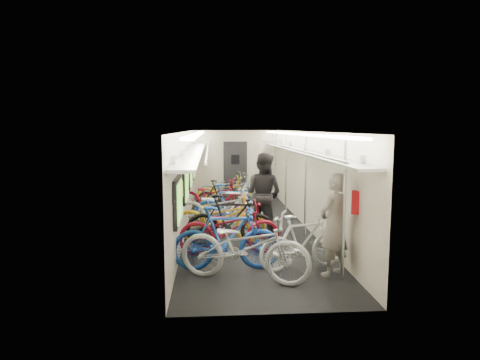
{
  "coord_description": "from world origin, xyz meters",
  "views": [
    {
      "loc": [
        -0.89,
        -10.44,
        2.49
      ],
      "look_at": [
        -0.14,
        0.48,
        1.15
      ],
      "focal_mm": 32.0,
      "sensor_mm": 36.0,
      "label": 1
    }
  ],
  "objects": [
    {
      "name": "train_car_shell",
      "position": [
        -0.36,
        0.71,
        1.66
      ],
      "size": [
        10.0,
        10.0,
        10.0
      ],
      "color": "black",
      "rests_on": "ground"
    },
    {
      "name": "bicycle_0",
      "position": [
        -0.36,
        -3.72,
        0.58
      ],
      "size": [
        2.33,
        1.51,
        1.15
      ],
      "primitive_type": "imported",
      "rotation": [
        0.0,
        0.0,
        1.2
      ],
      "color": "#B2B1B6",
      "rests_on": "ground"
    },
    {
      "name": "bicycle_1",
      "position": [
        -0.62,
        -3.16,
        0.57
      ],
      "size": [
        1.91,
        0.56,
        1.15
      ],
      "primitive_type": "imported",
      "rotation": [
        0.0,
        0.0,
        1.58
      ],
      "color": "#1A469F",
      "rests_on": "ground"
    },
    {
      "name": "bicycle_2",
      "position": [
        -0.52,
        -2.21,
        0.53
      ],
      "size": [
        2.06,
        0.84,
        1.06
      ],
      "primitive_type": "imported",
      "rotation": [
        0.0,
        0.0,
        1.64
      ],
      "color": "maroon",
      "rests_on": "ground"
    },
    {
      "name": "bicycle_3",
      "position": [
        -0.49,
        -1.71,
        0.56
      ],
      "size": [
        1.9,
        0.68,
        1.12
      ],
      "primitive_type": "imported",
      "rotation": [
        0.0,
        0.0,
        1.49
      ],
      "color": "black",
      "rests_on": "ground"
    },
    {
      "name": "bicycle_4",
      "position": [
        -0.69,
        -1.19,
        0.53
      ],
      "size": [
        2.1,
        1.08,
        1.05
      ],
      "primitive_type": "imported",
      "rotation": [
        0.0,
        0.0,
        1.37
      ],
      "color": "#EBA516",
      "rests_on": "ground"
    },
    {
      "name": "bicycle_5",
      "position": [
        -0.4,
        -0.04,
        0.55
      ],
      "size": [
        1.91,
        1.14,
        1.11
      ],
      "primitive_type": "imported",
      "rotation": [
        0.0,
        0.0,
        1.21
      ],
      "color": "white",
      "rests_on": "ground"
    },
    {
      "name": "bicycle_6",
      "position": [
        -0.69,
        -0.37,
        0.56
      ],
      "size": [
        2.27,
        1.37,
        1.12
      ],
      "primitive_type": "imported",
      "rotation": [
        0.0,
        0.0,
        1.26
      ],
      "color": "#B4B3B8",
      "rests_on": "ground"
    },
    {
      "name": "bicycle_7",
      "position": [
        -0.39,
        0.01,
        0.56
      ],
      "size": [
        1.87,
        0.54,
        1.12
      ],
      "primitive_type": "imported",
      "rotation": [
        0.0,
        0.0,
        1.58
      ],
      "color": "#1B4BA3",
      "rests_on": "ground"
    },
    {
      "name": "bicycle_8",
      "position": [
        -0.83,
        1.41,
        0.55
      ],
      "size": [
        2.22,
        1.27,
        1.1
      ],
      "primitive_type": "imported",
      "rotation": [
        0.0,
        0.0,
        1.3
      ],
      "color": "maroon",
      "rests_on": "ground"
    },
    {
      "name": "bicycle_9",
      "position": [
        -0.57,
        2.3,
        0.47
      ],
      "size": [
        1.62,
        0.79,
        0.94
      ],
      "primitive_type": "imported",
      "rotation": [
        0.0,
        0.0,
        1.81
      ],
      "color": "black",
      "rests_on": "ground"
    },
    {
      "name": "bicycle_10",
      "position": [
        -0.45,
        3.12,
        0.47
      ],
      "size": [
        1.89,
        0.97,
        0.94
      ],
      "primitive_type": "imported",
      "rotation": [
        0.0,
        0.0,
        1.77
      ],
      "color": "gold",
      "rests_on": "ground"
    },
    {
      "name": "bicycle_11",
      "position": [
        0.71,
        -3.22,
        0.5
      ],
      "size": [
        1.71,
        0.88,
        0.99
      ],
      "primitive_type": "imported",
      "rotation": [
        0.0,
        0.0,
        1.84
      ],
      "color": "white",
      "rests_on": "ground"
    },
    {
      "name": "bicycle_12",
      "position": [
        -0.27,
        3.02,
        0.5
      ],
      "size": [
        2.03,
        1.17,
        1.01
      ],
      "primitive_type": "imported",
      "rotation": [
        0.0,
        0.0,
        1.29
      ],
      "color": "slate",
      "rests_on": "ground"
    },
    {
      "name": "bicycle_14",
      "position": [
        -0.38,
        3.45,
        0.52
      ],
      "size": [
        2.1,
        1.2,
        1.04
      ],
      "primitive_type": "imported",
      "rotation": [
        0.0,
        0.0,
        1.84
      ],
      "color": "slate",
      "rests_on": "ground"
    },
    {
      "name": "passenger_near",
      "position": [
        1.17,
        -3.54,
        0.87
      ],
      "size": [
        0.76,
        0.71,
        1.75
      ],
      "primitive_type": "imported",
      "rotation": [
        0.0,
        0.0,
        3.77
      ],
      "color": "gray",
      "rests_on": "ground"
    },
    {
      "name": "passenger_mid",
      "position": [
        0.33,
        -0.64,
        0.96
      ],
      "size": [
        1.18,
        1.14,
        1.91
      ],
      "primitive_type": "imported",
      "rotation": [
        0.0,
        0.0,
        2.5
      ],
      "color": "black",
      "rests_on": "ground"
    },
    {
      "name": "backpack",
      "position": [
        1.53,
        -3.72,
        1.28
      ],
      "size": [
        0.29,
        0.22,
        0.38
      ],
      "primitive_type": "cube",
      "rotation": [
        0.0,
        0.0,
        -0.37
      ],
      "color": "red",
      "rests_on": "passenger_near"
    }
  ]
}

